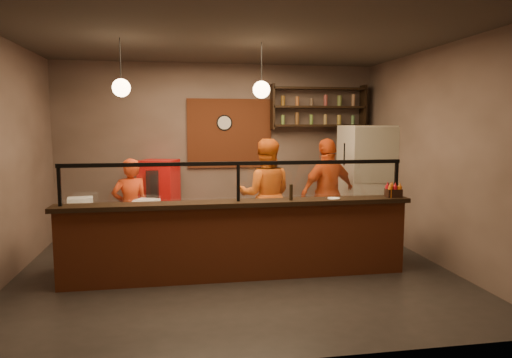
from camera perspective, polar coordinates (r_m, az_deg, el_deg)
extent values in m
plane|color=black|center=(6.56, -2.53, -11.52)|extent=(6.00, 6.00, 0.00)
plane|color=#3D362F|center=(6.33, -2.69, 17.15)|extent=(6.00, 6.00, 0.00)
plane|color=#715C53|center=(8.73, -4.64, 3.73)|extent=(6.00, 0.00, 6.00)
plane|color=#715C53|center=(7.25, 21.65, 2.67)|extent=(0.00, 5.00, 5.00)
plane|color=#715C53|center=(3.79, 2.06, -0.16)|extent=(6.00, 0.00, 6.00)
cube|color=brown|center=(8.71, -3.32, 5.71)|extent=(1.60, 0.04, 1.30)
cube|color=brown|center=(6.13, -2.20, -7.95)|extent=(4.60, 0.25, 1.00)
cube|color=black|center=(6.02, -2.23, -3.07)|extent=(4.70, 0.37, 0.06)
cube|color=gray|center=(6.63, -2.77, -7.49)|extent=(4.60, 0.75, 0.85)
cube|color=silver|center=(6.54, -2.79, -3.67)|extent=(4.60, 0.75, 0.05)
cube|color=white|center=(5.98, -2.24, -0.42)|extent=(4.40, 0.02, 0.50)
cube|color=black|center=(5.95, -2.25, 1.97)|extent=(4.50, 0.05, 0.05)
cube|color=black|center=(6.11, -23.38, -0.82)|extent=(0.04, 0.04, 0.50)
cube|color=black|center=(5.98, -2.24, -0.42)|extent=(0.04, 0.04, 0.50)
cube|color=black|center=(6.64, 17.13, 0.00)|extent=(0.04, 0.04, 0.50)
cube|color=black|center=(8.91, 7.79, 6.65)|extent=(1.80, 0.28, 0.04)
cube|color=black|center=(8.92, 7.82, 8.90)|extent=(1.80, 0.28, 0.04)
cube|color=black|center=(8.94, 7.86, 11.14)|extent=(1.80, 0.28, 0.04)
cube|color=black|center=(8.69, 2.08, 9.01)|extent=(0.04, 0.28, 0.85)
cube|color=black|center=(9.23, 13.23, 8.71)|extent=(0.04, 0.28, 0.85)
cylinder|color=black|center=(8.69, -3.98, 7.02)|extent=(0.30, 0.04, 0.30)
cylinder|color=black|center=(6.48, -16.60, 13.96)|extent=(0.01, 0.01, 0.60)
sphere|color=#FFCC8C|center=(6.44, -16.49, 10.88)|extent=(0.24, 0.24, 0.24)
cylinder|color=black|center=(6.54, 0.69, 14.16)|extent=(0.01, 0.01, 0.60)
sphere|color=#FFCC8C|center=(6.51, 0.69, 11.10)|extent=(0.24, 0.24, 0.24)
imported|color=red|center=(7.38, -15.42, -3.50)|extent=(0.65, 0.53, 1.55)
imported|color=#C35312|center=(7.46, 1.18, -2.02)|extent=(1.00, 0.84, 1.84)
imported|color=#C94412|center=(7.78, 8.97, -1.73)|extent=(1.17, 0.79, 1.84)
cube|color=beige|center=(8.53, 13.64, -0.38)|extent=(0.88, 0.83, 2.05)
cube|color=red|center=(8.45, -11.94, -2.52)|extent=(0.76, 0.73, 1.43)
cylinder|color=white|center=(6.68, 6.39, -3.20)|extent=(0.58, 0.58, 0.01)
cube|color=white|center=(6.73, -21.10, -2.88)|extent=(0.37, 0.32, 0.17)
cube|color=silver|center=(6.44, -13.46, -3.12)|extent=(0.36, 0.33, 0.15)
cube|color=silver|center=(6.31, -13.97, -3.35)|extent=(0.30, 0.25, 0.14)
cylinder|color=gold|center=(6.49, -8.11, -3.32)|extent=(0.32, 0.14, 0.05)
cube|color=black|center=(6.63, 16.80, -1.68)|extent=(0.21, 0.17, 0.11)
cylinder|color=black|center=(6.10, 4.40, -1.66)|extent=(0.05, 0.05, 0.21)
cylinder|color=white|center=(6.29, 9.68, -2.40)|extent=(0.18, 0.18, 0.01)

